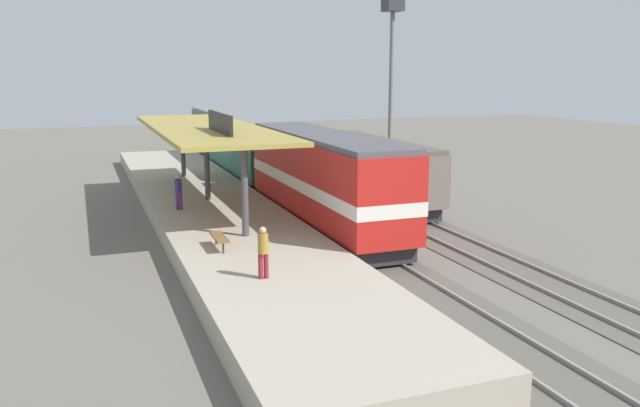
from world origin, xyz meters
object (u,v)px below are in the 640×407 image
person_waiting (178,190)px  person_walking (263,250)px  passenger_carriage_single (236,143)px  platform_bench (219,237)px  locomotive (324,180)px  light_mast (392,55)px  freight_car (372,170)px

person_waiting → person_walking: size_ratio=1.00×
person_waiting → passenger_carriage_single: bearing=67.3°
platform_bench → person_waiting: bearing=92.9°
platform_bench → locomotive: locomotive is taller
person_walking → locomotive: bearing=58.3°
platform_bench → locomotive: bearing=38.5°
locomotive → person_walking: 10.28m
locomotive → passenger_carriage_single: size_ratio=0.72×
passenger_carriage_single → person_waiting: bearing=-112.7°
light_mast → passenger_carriage_single: bearing=129.8°
passenger_carriage_single → freight_car: size_ratio=1.67×
passenger_carriage_single → person_walking: 27.27m
platform_bench → person_walking: person_walking is taller
platform_bench → passenger_carriage_single: passenger_carriage_single is taller
locomotive → light_mast: 13.08m
passenger_carriage_single → light_mast: (7.80, -9.38, 6.08)m
platform_bench → freight_car: (10.60, 9.26, 0.63)m
platform_bench → person_waiting: 7.58m
light_mast → person_waiting: (-14.18, -5.85, -6.54)m
locomotive → person_walking: (-5.40, -8.73, -0.56)m
passenger_carriage_single → person_waiting: passenger_carriage_single is taller
passenger_carriage_single → person_walking: passenger_carriage_single is taller
person_walking → light_mast: bearing=52.7°
passenger_carriage_single → locomotive: bearing=-90.0°
freight_car → person_waiting: 11.12m
light_mast → person_walking: size_ratio=6.84×
passenger_carriage_single → person_walking: size_ratio=11.70×
person_waiting → freight_car: bearing=8.9°
person_waiting → person_walking: same height
passenger_carriage_single → light_mast: light_mast is taller
locomotive → freight_car: bearing=44.3°
locomotive → person_waiting: bearing=156.5°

